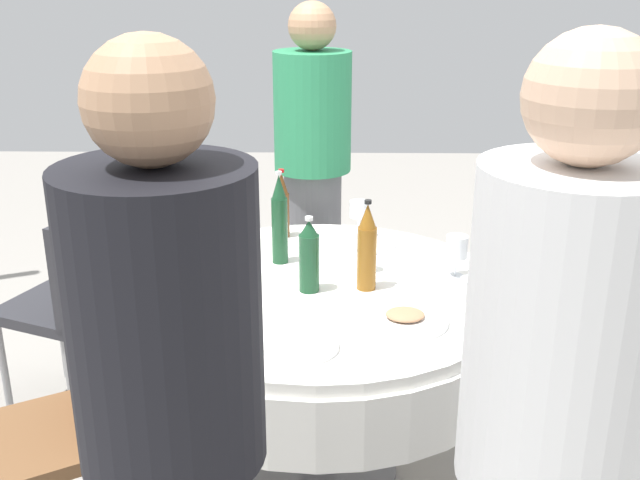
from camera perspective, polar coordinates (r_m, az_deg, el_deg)
name	(u,v)px	position (r m, az deg, el deg)	size (l,w,h in m)	color
ground_plane	(320,470)	(2.89, 0.00, -17.08)	(10.00, 10.00, 0.00)	gray
dining_table	(320,326)	(2.57, 0.00, -6.57)	(1.30, 1.30, 0.74)	white
bottle_dark_green_left	(309,257)	(2.43, -0.83, -1.28)	(0.07, 0.07, 0.26)	#194728
bottle_dark_green_mid	(280,221)	(2.66, -3.09, 1.48)	(0.06, 0.06, 0.34)	#194728
bottle_brown_north	(282,206)	(2.93, -2.92, 2.60)	(0.06, 0.06, 0.27)	#593314
bottle_amber_east	(367,248)	(2.44, 3.59, -0.63)	(0.06, 0.06, 0.31)	#8C5619
wine_glass_east	(457,248)	(2.59, 10.36, -0.60)	(0.07, 0.07, 0.15)	white
wine_glass_outer	(362,243)	(2.59, 3.24, -0.22)	(0.06, 0.06, 0.15)	white
wine_glass_right	(182,256)	(2.54, -10.45, -1.21)	(0.06, 0.06, 0.13)	white
wine_glass_front	(471,292)	(2.27, 11.39, -3.86)	(0.07, 0.07, 0.14)	white
wine_glass_south	(359,211)	(2.93, 2.98, 2.22)	(0.07, 0.07, 0.15)	white
plate_south	(405,319)	(2.27, 6.48, -5.97)	(0.26, 0.26, 0.04)	white
plate_inner	(210,310)	(2.35, -8.37, -5.28)	(0.22, 0.22, 0.02)	white
plate_far	(301,345)	(2.12, -1.47, -8.01)	(0.22, 0.22, 0.02)	white
spoon_mid	(379,253)	(2.80, 4.49, -0.96)	(0.18, 0.02, 0.01)	silver
knife_north	(321,250)	(2.82, 0.05, -0.73)	(0.18, 0.02, 0.01)	silver
person_left	(313,179)	(3.38, -0.56, 4.63)	(0.34, 0.34, 1.61)	slate
person_mid	(547,461)	(1.52, 16.87, -15.77)	(0.34, 0.34, 1.66)	#26262B
person_north	(177,463)	(1.49, -10.84, -16.33)	(0.34, 0.34, 1.65)	#26262B
chair_right	(64,413)	(2.37, -18.90, -12.30)	(0.55, 0.55, 0.87)	brown
chair_front	(73,295)	(3.14, -18.24, -3.96)	(0.52, 0.52, 0.87)	#2D2D33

